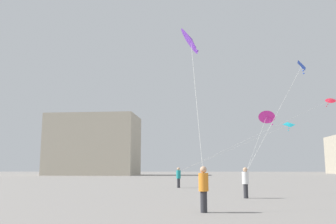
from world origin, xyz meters
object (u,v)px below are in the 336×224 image
person_in_white (245,181)px  kite_crimson_diamond (328,101)px  person_in_orange (204,187)px  building_left_hall (94,145)px  kite_violet_diamond (191,41)px  kite_cobalt_delta (301,68)px  person_in_teal (179,177)px  kite_magenta_diamond (267,117)px  kite_cyan_delta (286,126)px

person_in_white → kite_crimson_diamond: bearing=41.6°
person_in_orange → building_left_hall: 69.94m
kite_violet_diamond → kite_cobalt_delta: (7.14, 5.99, 0.31)m
kite_crimson_diamond → person_in_teal: bearing=-160.6°
building_left_hall → kite_cobalt_delta: bearing=-64.7°
kite_violet_diamond → kite_crimson_diamond: bearing=53.5°
person_in_white → kite_magenta_diamond: kite_magenta_diamond is taller
person_in_teal → kite_violet_diamond: kite_violet_diamond is taller
person_in_orange → kite_cyan_delta: bearing=45.7°
person_in_orange → kite_crimson_diamond: bearing=36.9°
kite_cobalt_delta → kite_crimson_diamond: bearing=61.9°
kite_cobalt_delta → person_in_teal: bearing=134.7°
person_in_white → kite_cobalt_delta: (4.12, 2.09, 6.97)m
person_in_white → kite_magenta_diamond: bearing=53.7°
kite_cobalt_delta → kite_cyan_delta: kite_cobalt_delta is taller
kite_cyan_delta → person_in_white: bearing=-114.1°
kite_cyan_delta → building_left_hall: building_left_hall is taller
person_in_white → person_in_teal: bearing=98.2°
person_in_teal → building_left_hall: bearing=92.2°
kite_cobalt_delta → building_left_hall: 64.33m
person_in_teal → kite_cyan_delta: 12.67m
person_in_teal → kite_crimson_diamond: kite_crimson_diamond is taller
kite_violet_diamond → kite_cyan_delta: bearing=62.8°
kite_cobalt_delta → kite_magenta_diamond: (-1.24, 4.36, -2.48)m
kite_magenta_diamond → building_left_hall: bearing=116.0°
person_in_white → kite_cobalt_delta: kite_cobalt_delta is taller
kite_cobalt_delta → building_left_hall: (-27.48, 58.15, -1.15)m
kite_violet_diamond → kite_cyan_delta: 21.56m
person_in_teal → person_in_orange: bearing=-105.5°
kite_violet_diamond → kite_cyan_delta: kite_violet_diamond is taller
person_in_teal → kite_cobalt_delta: kite_cobalt_delta is taller
person_in_white → kite_violet_diamond: size_ratio=0.24×
kite_cobalt_delta → kite_crimson_diamond: 14.95m
person_in_orange → kite_cobalt_delta: kite_cobalt_delta is taller
kite_cyan_delta → building_left_hall: size_ratio=0.57×
person_in_white → kite_crimson_diamond: size_ratio=0.11×
kite_crimson_diamond → kite_cobalt_delta: bearing=-118.1°
kite_violet_diamond → kite_magenta_diamond: 12.11m
person_in_orange → kite_violet_diamond: bearing=77.5°
person_in_teal → kite_magenta_diamond: (6.62, -3.58, 4.48)m
kite_crimson_diamond → building_left_hall: (-34.52, 44.97, -1.46)m
kite_cyan_delta → kite_violet_diamond: bearing=-117.2°
person_in_white → kite_magenta_diamond: size_ratio=0.23×
person_in_white → person_in_teal: person_in_teal is taller
person_in_orange → kite_cyan_delta: 23.99m
person_in_white → person_in_orange: person_in_orange is taller
kite_violet_diamond → kite_magenta_diamond: size_ratio=0.97×
person_in_teal → kite_violet_diamond: bearing=-106.2°
kite_cyan_delta → building_left_hall: 54.23m
person_in_orange → kite_magenta_diamond: size_ratio=0.24×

